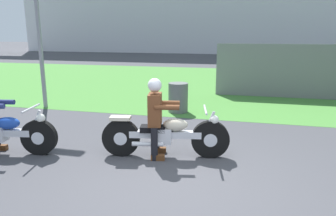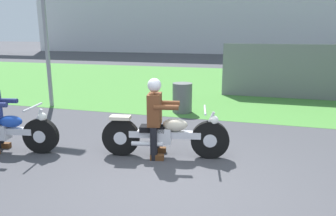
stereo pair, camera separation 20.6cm
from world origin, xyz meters
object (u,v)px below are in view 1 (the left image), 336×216
(trash_can, at_px, (178,98))
(rider_lead, at_px, (156,112))
(motorcycle_lead, at_px, (166,135))
(motorcycle_follow, at_px, (0,133))

(trash_can, bearing_deg, rider_lead, -84.52)
(motorcycle_lead, height_order, motorcycle_follow, motorcycle_lead)
(motorcycle_lead, distance_m, trash_can, 3.31)
(motorcycle_follow, bearing_deg, trash_can, 46.51)
(motorcycle_lead, bearing_deg, trash_can, 87.52)
(rider_lead, height_order, trash_can, rider_lead)
(rider_lead, bearing_deg, motorcycle_follow, -179.38)
(motorcycle_lead, relative_size, trash_can, 2.75)
(rider_lead, relative_size, motorcycle_follow, 0.67)
(rider_lead, relative_size, trash_can, 1.73)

